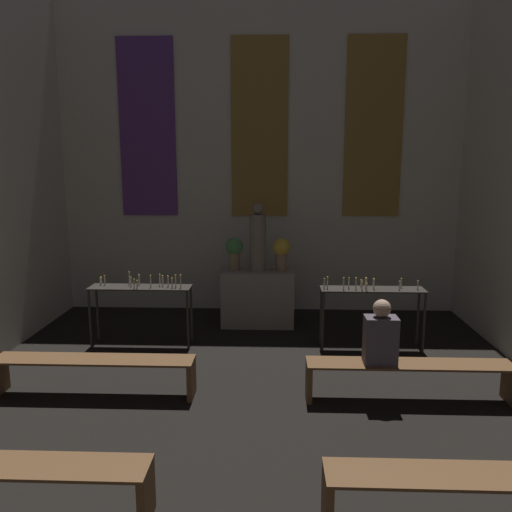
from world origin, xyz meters
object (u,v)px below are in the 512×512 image
at_px(statue, 258,240).
at_px(candle_rack_right, 372,297).
at_px(pew_third_right, 484,488).
at_px(candle_rack_left, 141,295).
at_px(altar, 258,297).
at_px(flower_vase_left, 234,251).
at_px(pew_back_left, 94,367).
at_px(pew_back_right, 409,372).
at_px(person_seated, 381,335).
at_px(flower_vase_right, 281,251).

distance_m(statue, candle_rack_right, 2.07).
bearing_deg(pew_third_right, statue, 110.84).
xyz_separation_m(candle_rack_left, candle_rack_right, (3.34, -0.00, -0.00)).
xyz_separation_m(statue, pew_third_right, (1.79, -4.71, -1.10)).
relative_size(altar, candle_rack_left, 0.80).
height_order(flower_vase_left, pew_back_left, flower_vase_left).
distance_m(candle_rack_right, pew_third_right, 3.71).
distance_m(pew_back_left, pew_back_right, 3.59).
relative_size(candle_rack_right, pew_back_right, 0.64).
height_order(statue, candle_rack_left, statue).
bearing_deg(pew_third_right, altar, 110.84).
bearing_deg(pew_back_right, candle_rack_left, 154.62).
bearing_deg(altar, pew_third_right, -69.16).
bearing_deg(candle_rack_right, pew_back_right, -85.66).
xyz_separation_m(candle_rack_left, pew_back_right, (3.46, -1.64, -0.42)).
bearing_deg(pew_back_left, pew_back_right, 0.00).
height_order(candle_rack_left, person_seated, person_seated).
xyz_separation_m(candle_rack_right, pew_back_left, (-3.46, -1.64, -0.42)).
height_order(candle_rack_right, pew_third_right, candle_rack_right).
relative_size(flower_vase_right, candle_rack_left, 0.36).
relative_size(altar, pew_back_right, 0.51).
xyz_separation_m(candle_rack_right, pew_back_right, (0.12, -1.64, -0.42)).
xyz_separation_m(pew_back_left, person_seated, (3.25, 0.00, 0.43)).
height_order(altar, candle_rack_left, candle_rack_left).
xyz_separation_m(pew_third_right, pew_back_right, (0.00, 2.04, 0.00)).
relative_size(altar, flower_vase_right, 2.21).
relative_size(flower_vase_left, pew_third_right, 0.23).
xyz_separation_m(altar, flower_vase_right, (0.38, 0.00, 0.78)).
relative_size(pew_third_right, pew_back_left, 1.00).
relative_size(candle_rack_left, pew_back_left, 0.64).
height_order(candle_rack_right, person_seated, person_seated).
distance_m(candle_rack_right, pew_back_left, 3.86).
height_order(flower_vase_right, pew_third_right, flower_vase_right).
height_order(pew_third_right, pew_back_right, same).
bearing_deg(statue, pew_third_right, -69.16).
distance_m(altar, candle_rack_right, 1.98).
height_order(candle_rack_left, candle_rack_right, candle_rack_left).
xyz_separation_m(altar, pew_back_right, (1.79, -2.67, -0.13)).
relative_size(candle_rack_left, pew_third_right, 0.64).
xyz_separation_m(pew_back_right, person_seated, (-0.34, 0.00, 0.43)).
bearing_deg(candle_rack_left, pew_back_right, -25.38).
distance_m(flower_vase_left, person_seated, 3.28).
distance_m(altar, flower_vase_right, 0.87).
relative_size(flower_vase_right, pew_third_right, 0.23).
height_order(candle_rack_left, pew_third_right, candle_rack_left).
distance_m(statue, pew_back_right, 3.40).
bearing_deg(pew_back_right, pew_third_right, -90.00).
bearing_deg(candle_rack_left, candle_rack_right, -0.04).
bearing_deg(candle_rack_right, pew_back_left, -154.63).
relative_size(altar, pew_back_left, 0.51).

